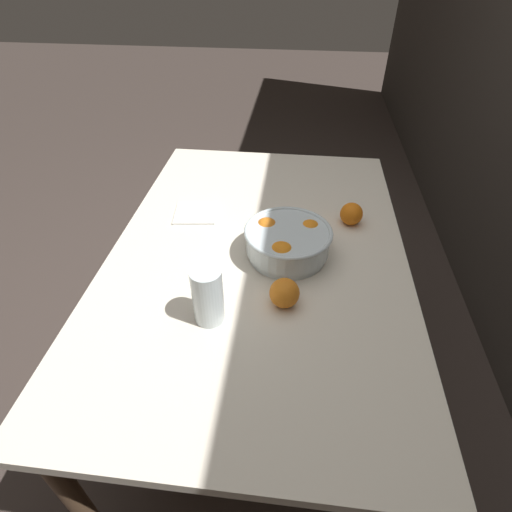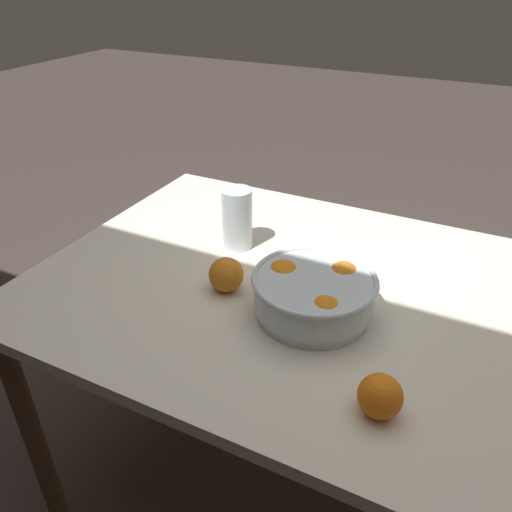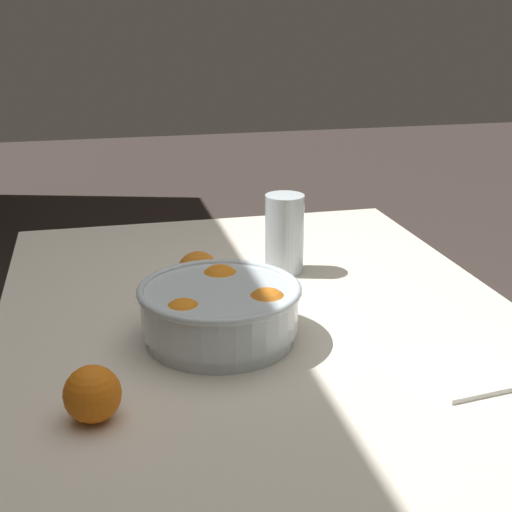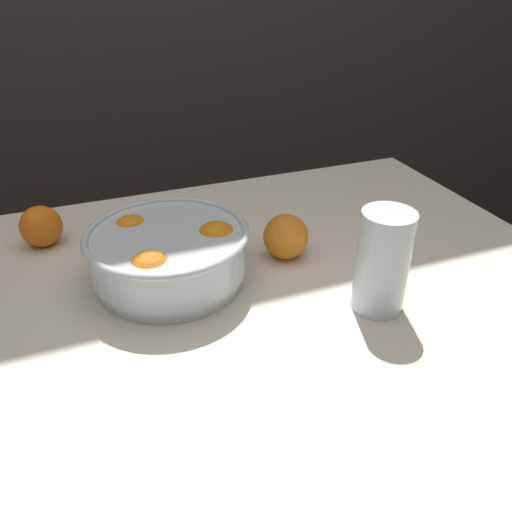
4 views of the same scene
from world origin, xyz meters
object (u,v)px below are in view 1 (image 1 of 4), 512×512
(orange_loose_front, at_px, (284,293))
(orange_loose_near_bowl, at_px, (351,214))
(fruit_bowl, at_px, (287,241))
(juice_glass, at_px, (208,298))

(orange_loose_front, bearing_deg, orange_loose_near_bowl, 153.53)
(fruit_bowl, relative_size, juice_glass, 1.64)
(orange_loose_front, bearing_deg, juice_glass, -69.12)
(juice_glass, relative_size, orange_loose_front, 2.00)
(juice_glass, height_order, orange_loose_front, juice_glass)
(fruit_bowl, bearing_deg, orange_loose_front, 1.28)
(fruit_bowl, height_order, orange_loose_near_bowl, fruit_bowl)
(fruit_bowl, distance_m, juice_glass, 0.33)
(juice_glass, height_order, orange_loose_near_bowl, juice_glass)
(orange_loose_near_bowl, xyz_separation_m, orange_loose_front, (0.40, -0.20, 0.00))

